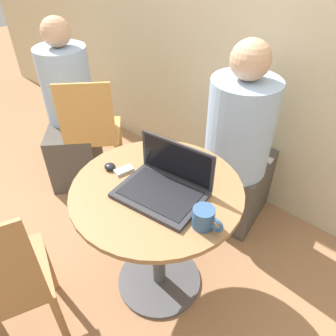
% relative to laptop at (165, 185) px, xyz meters
% --- Properties ---
extents(ground_plane, '(12.00, 12.00, 0.00)m').
position_rel_laptop_xyz_m(ground_plane, '(-0.04, -0.01, -0.78)').
color(ground_plane, '#9E704C').
extents(back_wall, '(7.00, 0.05, 2.60)m').
position_rel_laptop_xyz_m(back_wall, '(-0.04, 1.06, 0.52)').
color(back_wall, beige).
rests_on(back_wall, ground_plane).
extents(round_table, '(0.80, 0.80, 0.74)m').
position_rel_laptop_xyz_m(round_table, '(-0.04, -0.01, -0.25)').
color(round_table, '#4C4C51').
rests_on(round_table, ground_plane).
extents(laptop, '(0.41, 0.32, 0.21)m').
position_rel_laptop_xyz_m(laptop, '(0.00, 0.00, 0.00)').
color(laptop, '#2D2D33').
rests_on(laptop, round_table).
extents(cell_phone, '(0.07, 0.10, 0.02)m').
position_rel_laptop_xyz_m(cell_phone, '(-0.25, -0.02, -0.03)').
color(cell_phone, silver).
rests_on(cell_phone, round_table).
extents(computer_mouse, '(0.06, 0.05, 0.03)m').
position_rel_laptop_xyz_m(computer_mouse, '(-0.31, -0.06, -0.02)').
color(computer_mouse, black).
rests_on(computer_mouse, round_table).
extents(coffee_cup, '(0.14, 0.09, 0.09)m').
position_rel_laptop_xyz_m(coffee_cup, '(0.26, -0.05, 0.01)').
color(coffee_cup, '#335684').
rests_on(coffee_cup, round_table).
extents(chair_empty, '(0.52, 0.52, 0.93)m').
position_rel_laptop_xyz_m(chair_empty, '(-0.30, -0.70, -0.30)').
color(chair_empty, '#9E7042').
rests_on(chair_empty, ground_plane).
extents(person_seated, '(0.44, 0.62, 1.26)m').
position_rel_laptop_xyz_m(person_seated, '(-0.04, 0.75, -0.26)').
color(person_seated, '#4C4742').
rests_on(person_seated, ground_plane).
extents(chair_background, '(0.57, 0.57, 0.90)m').
position_rel_laptop_xyz_m(chair_background, '(-1.03, 0.34, -0.31)').
color(chair_background, tan).
rests_on(chair_background, ground_plane).
extents(person_background, '(0.61, 0.60, 1.21)m').
position_rel_laptop_xyz_m(person_background, '(-1.28, 0.35, -0.28)').
color(person_background, '#4C4742').
rests_on(person_background, ground_plane).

